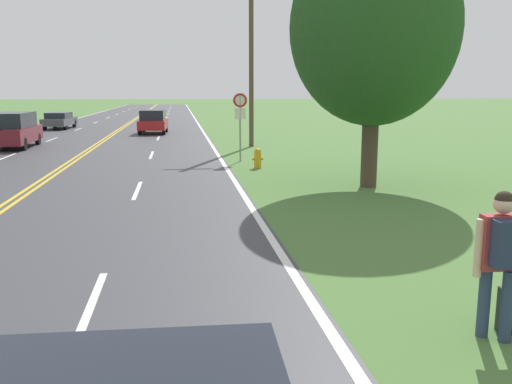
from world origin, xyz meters
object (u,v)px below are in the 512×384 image
at_px(tree_behind_sign, 374,28).
at_px(car_maroon_van_mid_near, 13,130).
at_px(car_red_hatchback_mid_far, 153,121).
at_px(car_dark_grey_sedan_receding, 59,120).
at_px(traffic_sign, 240,110).
at_px(fire_hydrant, 258,158).
at_px(hitchhiker_person, 502,251).

relative_size(tree_behind_sign, car_maroon_van_mid_near, 1.56).
bearing_deg(tree_behind_sign, car_red_hatchback_mid_far, 108.42).
bearing_deg(car_maroon_van_mid_near, car_dark_grey_sedan_receding, 1.70).
xyz_separation_m(traffic_sign, tree_behind_sign, (3.21, -6.51, 2.56)).
height_order(fire_hydrant, car_maroon_van_mid_near, car_maroon_van_mid_near).
xyz_separation_m(fire_hydrant, traffic_sign, (-0.43, 2.02, 1.75)).
relative_size(car_red_hatchback_mid_far, car_dark_grey_sedan_receding, 0.86).
bearing_deg(car_dark_grey_sedan_receding, traffic_sign, -149.31).
bearing_deg(car_red_hatchback_mid_far, hitchhiker_person, 11.93).
bearing_deg(car_maroon_van_mid_near, tree_behind_sign, -134.98).
relative_size(hitchhiker_person, car_maroon_van_mid_near, 0.37).
distance_m(hitchhiker_person, car_maroon_van_mid_near, 26.75).
bearing_deg(car_maroon_van_mid_near, fire_hydrant, -129.84).
height_order(traffic_sign, car_maroon_van_mid_near, traffic_sign).
relative_size(fire_hydrant, car_maroon_van_mid_near, 0.16).
xyz_separation_m(fire_hydrant, car_maroon_van_mid_near, (-11.37, 9.15, 0.56)).
relative_size(car_maroon_van_mid_near, car_red_hatchback_mid_far, 1.20).
relative_size(tree_behind_sign, car_red_hatchback_mid_far, 1.87).
bearing_deg(traffic_sign, car_red_hatchback_mid_far, 104.95).
xyz_separation_m(traffic_sign, car_red_hatchback_mid_far, (-4.22, 15.82, -1.27)).
bearing_deg(traffic_sign, hitchhiker_person, -86.23).
bearing_deg(fire_hydrant, tree_behind_sign, -58.28).
relative_size(hitchhiker_person, traffic_sign, 0.63).
distance_m(car_maroon_van_mid_near, car_dark_grey_sedan_receding, 14.55).
bearing_deg(car_dark_grey_sedan_receding, car_maroon_van_mid_near, -174.81).
distance_m(car_maroon_van_mid_near, car_red_hatchback_mid_far, 10.98).
distance_m(traffic_sign, car_maroon_van_mid_near, 13.11).
bearing_deg(hitchhiker_person, car_red_hatchback_mid_far, 13.04).
bearing_deg(tree_behind_sign, car_maroon_van_mid_near, 136.04).
bearing_deg(car_red_hatchback_mid_far, traffic_sign, 17.59).
relative_size(hitchhiker_person, fire_hydrant, 2.35).
xyz_separation_m(fire_hydrant, car_dark_grey_sedan_receding, (-12.06, 23.68, 0.30)).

